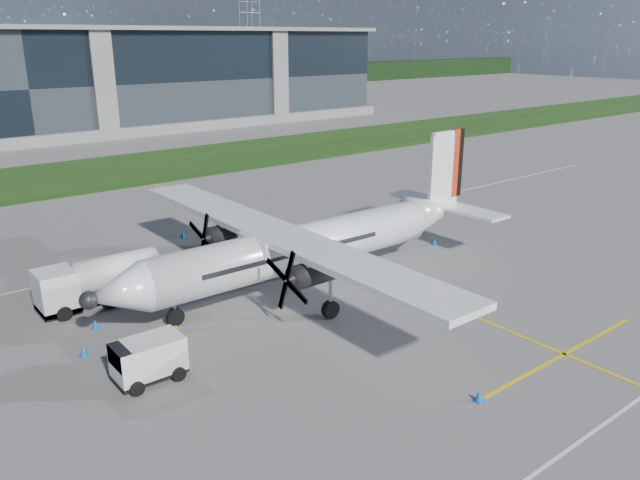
# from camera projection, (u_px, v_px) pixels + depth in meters

# --- Properties ---
(ground) EXTENTS (400.00, 400.00, 0.00)m
(ground) POSITION_uv_depth(u_px,v_px,m) (123.00, 187.00, 61.58)
(ground) COLOR #555351
(ground) RESTS_ON ground
(grass_strip) EXTENTS (400.00, 18.00, 0.04)m
(grass_strip) POSITION_uv_depth(u_px,v_px,m) (94.00, 173.00, 67.53)
(grass_strip) COLOR #163B10
(grass_strip) RESTS_ON ground
(terminal_building) EXTENTS (120.00, 20.00, 15.00)m
(terminal_building) POSITION_uv_depth(u_px,v_px,m) (10.00, 85.00, 89.04)
(terminal_building) COLOR black
(terminal_building) RESTS_ON ground
(pylon_east) EXTENTS (9.00, 4.60, 30.00)m
(pylon_east) POSITION_uv_depth(u_px,v_px,m) (250.00, 33.00, 189.03)
(pylon_east) COLOR gray
(pylon_east) RESTS_ON ground
(yellow_taxiway_centerline) EXTENTS (0.20, 70.00, 0.01)m
(yellow_taxiway_centerline) POSITION_uv_depth(u_px,v_px,m) (342.00, 262.00, 41.01)
(yellow_taxiway_centerline) COLOR yellow
(yellow_taxiway_centerline) RESTS_ON ground
(turboprop_aircraft) EXTENTS (26.33, 27.30, 8.19)m
(turboprop_aircraft) POSITION_uv_depth(u_px,v_px,m) (311.00, 219.00, 35.90)
(turboprop_aircraft) COLOR white
(turboprop_aircraft) RESTS_ON ground
(fuel_tanker_truck) EXTENTS (7.01, 2.28, 2.63)m
(fuel_tanker_truck) POSITION_uv_depth(u_px,v_px,m) (91.00, 283.00, 33.97)
(fuel_tanker_truck) COLOR silver
(fuel_tanker_truck) RESTS_ON ground
(baggage_tug) EXTENTS (3.13, 1.88, 1.88)m
(baggage_tug) POSITION_uv_depth(u_px,v_px,m) (149.00, 360.00, 26.66)
(baggage_tug) COLOR silver
(baggage_tug) RESTS_ON ground
(ground_crew_person) EXTENTS (0.95, 1.04, 2.10)m
(ground_crew_person) POSITION_uv_depth(u_px,v_px,m) (177.00, 341.00, 28.07)
(ground_crew_person) COLOR #F25907
(ground_crew_person) RESTS_ON ground
(safety_cone_nose_port) EXTENTS (0.36, 0.36, 0.50)m
(safety_cone_nose_port) POSITION_uv_depth(u_px,v_px,m) (121.00, 345.00, 29.45)
(safety_cone_nose_port) COLOR blue
(safety_cone_nose_port) RESTS_ON ground
(safety_cone_nose_stbd) EXTENTS (0.36, 0.36, 0.50)m
(safety_cone_nose_stbd) POSITION_uv_depth(u_px,v_px,m) (95.00, 324.00, 31.59)
(safety_cone_nose_stbd) COLOR blue
(safety_cone_nose_stbd) RESTS_ON ground
(safety_cone_fwd) EXTENTS (0.36, 0.36, 0.50)m
(safety_cone_fwd) POSITION_uv_depth(u_px,v_px,m) (83.00, 351.00, 28.91)
(safety_cone_fwd) COLOR blue
(safety_cone_fwd) RESTS_ON ground
(safety_cone_portwing) EXTENTS (0.36, 0.36, 0.50)m
(safety_cone_portwing) POSITION_uv_depth(u_px,v_px,m) (479.00, 396.00, 25.26)
(safety_cone_portwing) COLOR blue
(safety_cone_portwing) RESTS_ON ground
(safety_cone_stbdwing) EXTENTS (0.36, 0.36, 0.50)m
(safety_cone_stbdwing) POSITION_uv_depth(u_px,v_px,m) (183.00, 234.00, 45.96)
(safety_cone_stbdwing) COLOR blue
(safety_cone_stbdwing) RESTS_ON ground
(safety_cone_tail) EXTENTS (0.36, 0.36, 0.50)m
(safety_cone_tail) POSITION_uv_depth(u_px,v_px,m) (434.00, 241.00, 44.33)
(safety_cone_tail) COLOR blue
(safety_cone_tail) RESTS_ON ground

